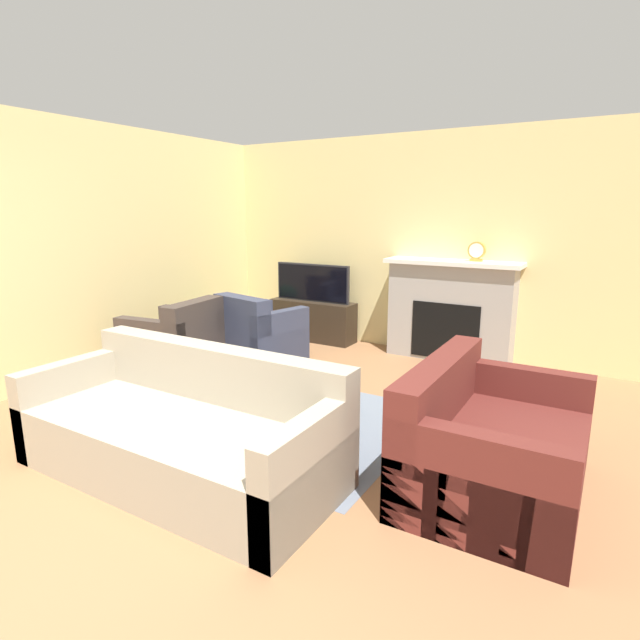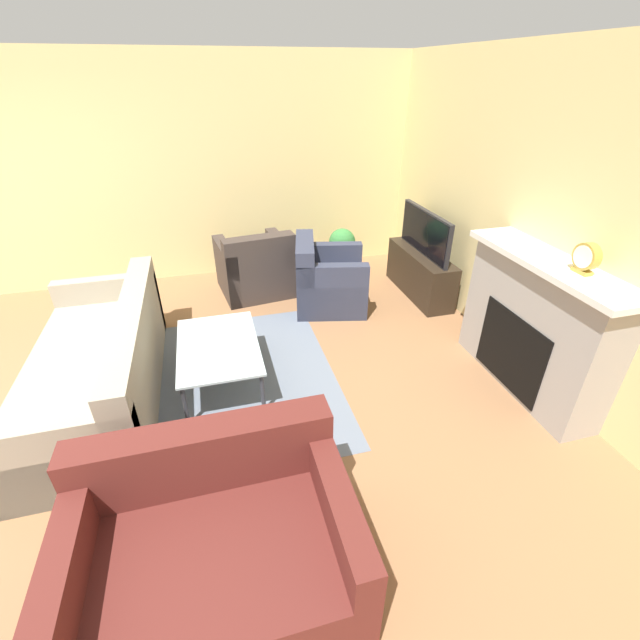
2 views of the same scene
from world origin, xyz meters
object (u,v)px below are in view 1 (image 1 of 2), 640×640
Objects in this scene: armchair_accent at (260,337)px; potted_plant at (228,317)px; couch_loveseat at (489,447)px; armchair_by_window at (175,345)px; tv at (313,283)px; couch_sectional at (183,432)px; coffee_table at (276,381)px; mantel_clock at (477,251)px.

potted_plant is (-0.90, 0.47, 0.05)m from armchair_accent.
couch_loveseat and armchair_by_window have the same top height.
couch_loveseat is at bearing -26.47° from potted_plant.
couch_loveseat is 3.31m from armchair_accent.
tv reaches higher than couch_loveseat.
couch_sectional is 1.59× the size of couch_loveseat.
coffee_table is 2.76m from potted_plant.
armchair_accent is 2.71m from mantel_clock.
couch_sectional is 0.99m from coffee_table.
armchair_accent is at bearing 63.84° from couch_loveseat.
coffee_table is at bearing -40.70° from potted_plant.
potted_plant is at bearing -14.41° from armchair_accent.
coffee_table is (1.19, -2.53, -0.43)m from tv.
potted_plant is at bearing -165.19° from mantel_clock.
couch_sectional reaches higher than potted_plant.
armchair_accent reaches higher than potted_plant.
couch_loveseat is at bearing 166.92° from armchair_accent.
coffee_table is (0.08, 0.98, 0.09)m from couch_sectional.
couch_sectional and couch_loveseat have the same top height.
couch_sectional is 2.05m from couch_loveseat.
armchair_accent is 1.02m from potted_plant.
couch_sectional is 2.56m from armchair_accent.
mantel_clock is at bearing 119.29° from armchair_by_window.
armchair_by_window is at bearing 137.83° from couch_sectional.
tv reaches higher than armchair_accent.
couch_sectional is 2.29m from armchair_by_window.
couch_sectional is 3.43m from potted_plant.
potted_plant is (-0.90, -0.73, -0.45)m from tv.
coffee_table is (1.19, -1.33, 0.07)m from armchair_accent.
armchair_accent is 4.23× the size of mantel_clock.
potted_plant is at bearing 139.30° from coffee_table.
tv is 0.78× the size of couch_loveseat.
armchair_by_window reaches higher than coffee_table.
couch_sectional is at bearing 40.39° from armchair_by_window.
couch_loveseat and armchair_accent have the same top height.
mantel_clock is (-0.81, 2.74, 1.03)m from couch_loveseat.
armchair_accent is at bearing 115.66° from couch_sectional.
armchair_by_window is at bearing 79.04° from couch_loveseat.
potted_plant is (-2.01, 2.78, 0.07)m from couch_sectional.
tv is 1.06× the size of coffee_table.
mantel_clock is (2.16, 1.28, 1.02)m from armchair_accent.
tv is 0.49× the size of couch_sectional.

